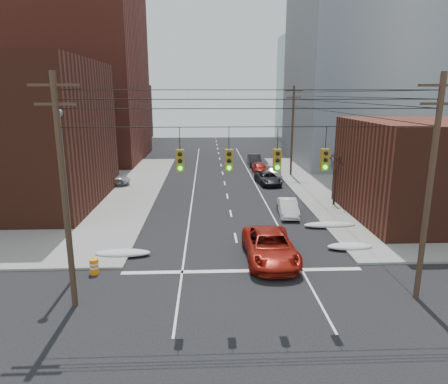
{
  "coord_description": "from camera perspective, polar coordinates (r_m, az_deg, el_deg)",
  "views": [
    {
      "loc": [
        -1.98,
        -14.88,
        10.03
      ],
      "look_at": [
        -0.77,
        13.61,
        3.0
      ],
      "focal_mm": 32.0,
      "sensor_mm": 36.0,
      "label": 1
    }
  ],
  "objects": [
    {
      "name": "building_glass",
      "position": [
        88.78,
        15.04,
        14.02
      ],
      "size": [
        20.0,
        18.0,
        22.0
      ],
      "primitive_type": "cube",
      "color": "gray",
      "rests_on": "ground"
    },
    {
      "name": "ground",
      "position": [
        18.06,
        4.55,
        -19.94
      ],
      "size": [
        160.0,
        160.0,
        0.0
      ],
      "primitive_type": "plane",
      "color": "black",
      "rests_on": "ground"
    },
    {
      "name": "utility_pole_far",
      "position": [
        50.18,
        9.75,
        8.8
      ],
      "size": [
        2.2,
        0.28,
        11.0
      ],
      "color": "#473323",
      "rests_on": "ground"
    },
    {
      "name": "parked_car_f",
      "position": [
        57.67,
        4.36,
        4.59
      ],
      "size": [
        1.74,
        4.83,
        1.58
      ],
      "primitive_type": "imported",
      "rotation": [
        0.0,
        0.0,
        -0.01
      ],
      "color": "black",
      "rests_on": "ground"
    },
    {
      "name": "parked_car_e",
      "position": [
        52.12,
        5.09,
        3.48
      ],
      "size": [
        1.75,
        4.14,
        1.4
      ],
      "primitive_type": "imported",
      "rotation": [
        0.0,
        0.0,
        0.02
      ],
      "color": "maroon",
      "rests_on": "ground"
    },
    {
      "name": "traffic_signals",
      "position": [
        18.2,
        4.16,
        4.76
      ],
      "size": [
        17.0,
        0.42,
        2.02
      ],
      "color": "black",
      "rests_on": "ground"
    },
    {
      "name": "parked_car_c",
      "position": [
        45.63,
        6.34,
        1.95
      ],
      "size": [
        2.85,
        5.18,
        1.37
      ],
      "primitive_type": "imported",
      "rotation": [
        0.0,
        0.0,
        0.12
      ],
      "color": "black",
      "rests_on": "ground"
    },
    {
      "name": "utility_pole_right",
      "position": [
        21.16,
        27.32,
        0.7
      ],
      "size": [
        2.2,
        0.28,
        11.0
      ],
      "color": "#473323",
      "rests_on": "ground"
    },
    {
      "name": "utility_pole_left",
      "position": [
        19.5,
        -21.89,
        0.26
      ],
      "size": [
        2.2,
        0.28,
        11.0
      ],
      "color": "#473323",
      "rests_on": "ground"
    },
    {
      "name": "red_pickup",
      "position": [
        24.93,
        6.58,
        -7.74
      ],
      "size": [
        3.05,
        6.48,
        1.79
      ],
      "primitive_type": "imported",
      "rotation": [
        0.0,
        0.0,
        0.01
      ],
      "color": "#9A180E",
      "rests_on": "ground"
    },
    {
      "name": "lot_car_d",
      "position": [
        45.0,
        -22.22,
        0.94
      ],
      "size": [
        3.93,
        2.24,
        1.26
      ],
      "primitive_type": "imported",
      "rotation": [
        0.0,
        0.0,
        1.35
      ],
      "color": "#A4A4A8",
      "rests_on": "sidewalk_nw"
    },
    {
      "name": "snow_ne",
      "position": [
        27.91,
        17.53,
        -7.43
      ],
      "size": [
        3.0,
        1.08,
        0.42
      ],
      "primitive_type": "ellipsoid",
      "color": "silver",
      "rests_on": "ground"
    },
    {
      "name": "parked_car_d",
      "position": [
        48.4,
        7.09,
        2.63
      ],
      "size": [
        2.57,
        5.04,
        1.4
      ],
      "primitive_type": "imported",
      "rotation": [
        0.0,
        0.0,
        -0.13
      ],
      "color": "#A3A3A8",
      "rests_on": "ground"
    },
    {
      "name": "parked_car_a",
      "position": [
        34.58,
        9.0,
        -2.11
      ],
      "size": [
        1.61,
        3.72,
        1.25
      ],
      "primitive_type": "imported",
      "rotation": [
        0.0,
        0.0,
        -0.04
      ],
      "color": "#9FA0A4",
      "rests_on": "ground"
    },
    {
      "name": "lot_car_c",
      "position": [
        42.03,
        -24.47,
        0.06
      ],
      "size": [
        5.26,
        2.14,
        1.53
      ],
      "primitive_type": "imported",
      "rotation": [
        0.0,
        0.0,
        1.57
      ],
      "color": "black",
      "rests_on": "sidewalk_nw"
    },
    {
      "name": "construction_barrel",
      "position": [
        24.32,
        -18.05,
        -10.06
      ],
      "size": [
        0.61,
        0.61,
        0.89
      ],
      "rotation": [
        0.0,
        0.0,
        -0.23
      ],
      "color": "orange",
      "rests_on": "ground"
    },
    {
      "name": "bare_tree",
      "position": [
        37.55,
        15.57,
        1.49
      ],
      "size": [
        2.09,
        2.2,
        4.93
      ],
      "color": "black",
      "rests_on": "ground"
    },
    {
      "name": "building_brick_far",
      "position": [
        92.16,
        -17.86,
        10.69
      ],
      "size": [
        22.0,
        18.0,
        12.0
      ],
      "primitive_type": "cube",
      "color": "#4F2317",
      "rests_on": "ground"
    },
    {
      "name": "lot_car_b",
      "position": [
        46.04,
        -16.4,
        1.79
      ],
      "size": [
        5.36,
        3.02,
        1.41
      ],
      "primitive_type": "imported",
      "rotation": [
        0.0,
        0.0,
        1.71
      ],
      "color": "silver",
      "rests_on": "sidewalk_nw"
    },
    {
      "name": "building_brick_tall",
      "position": [
        66.81,
        -22.73,
        17.1
      ],
      "size": [
        24.0,
        20.0,
        30.0
      ],
      "primitive_type": "cube",
      "color": "maroon",
      "rests_on": "ground"
    },
    {
      "name": "street_light",
      "position": [
        22.65,
        -21.78,
        1.41
      ],
      "size": [
        0.44,
        0.44,
        9.32
      ],
      "color": "gray",
      "rests_on": "ground"
    },
    {
      "name": "parked_car_b",
      "position": [
        34.12,
        9.13,
        -2.21
      ],
      "size": [
        1.79,
        4.32,
        1.39
      ],
      "primitive_type": "imported",
      "rotation": [
        0.0,
        0.0,
        -0.08
      ],
      "color": "white",
      "rests_on": "ground"
    },
    {
      "name": "building_office",
      "position": [
        63.63,
        20.46,
        15.24
      ],
      "size": [
        22.0,
        20.0,
        25.0
      ],
      "primitive_type": "cube",
      "color": "gray",
      "rests_on": "ground"
    },
    {
      "name": "snow_nw",
      "position": [
        26.39,
        -14.26,
        -8.45
      ],
      "size": [
        3.5,
        1.08,
        0.42
      ],
      "primitive_type": "ellipsoid",
      "color": "silver",
      "rests_on": "ground"
    },
    {
      "name": "lot_car_a",
      "position": [
        38.81,
        -22.46,
        -0.83
      ],
      "size": [
        4.76,
        2.26,
        1.51
      ],
      "primitive_type": "imported",
      "rotation": [
        0.0,
        0.0,
        1.72
      ],
      "color": "white",
      "rests_on": "sidewalk_nw"
    },
    {
      "name": "snow_east_far",
      "position": [
        31.92,
        14.83,
        -4.55
      ],
      "size": [
        4.0,
        1.08,
        0.42
      ],
      "primitive_type": "ellipsoid",
      "color": "silver",
      "rests_on": "ground"
    }
  ]
}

